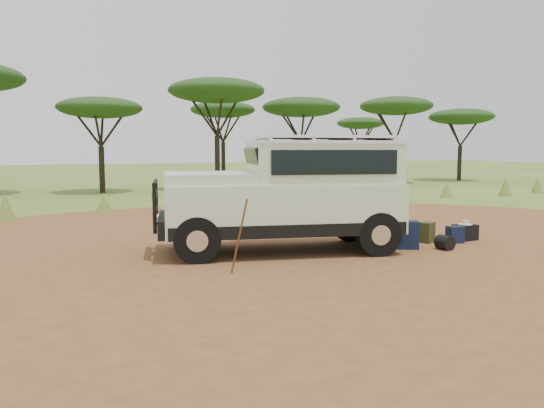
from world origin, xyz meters
name	(u,v)px	position (x,y,z in m)	size (l,w,h in m)	color
ground	(305,255)	(0.00, 0.00, 0.00)	(140.00, 140.00, 0.00)	#566B26
dirt_clearing	(305,254)	(0.00, 0.00, 0.00)	(23.00, 23.00, 0.01)	brown
grass_fringe	(195,200)	(0.12, 8.67, 0.40)	(36.60, 1.60, 0.90)	#566B26
acacia_treeline	(149,100)	(0.75, 19.81, 4.87)	(46.70, 13.20, 6.26)	black
safari_vehicle	(289,196)	(-0.12, 0.52, 1.21)	(5.46, 3.16, 2.51)	silver
walking_staff	(239,237)	(-1.89, -1.08, 0.68)	(0.03, 0.03, 1.39)	brown
backpack_black	(382,236)	(2.04, 0.08, 0.25)	(0.37, 0.27, 0.51)	black
backpack_navy	(407,235)	(2.39, -0.35, 0.32)	(0.48, 0.34, 0.63)	#101A33
backpack_olive	(427,232)	(3.33, 0.08, 0.25)	(0.35, 0.26, 0.49)	#393C1B
duffel_navy	(455,235)	(3.90, -0.24, 0.20)	(0.36, 0.27, 0.40)	#101A33
hard_case	(465,232)	(4.41, -0.04, 0.19)	(0.55, 0.39, 0.39)	black
stuff_sack	(445,243)	(3.08, -0.80, 0.16)	(0.33, 0.33, 0.33)	black
safari_hat	(465,223)	(4.41, -0.04, 0.42)	(0.34, 0.34, 0.10)	beige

